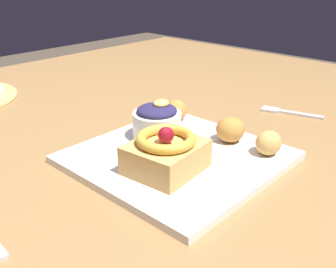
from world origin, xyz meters
The scene contains 8 objects.
dining_table centered at (0.00, 0.00, 0.65)m, with size 1.55×1.12×0.73m.
front_plate centered at (-0.05, -0.23, 0.74)m, with size 0.29×0.29×0.01m, color white.
cake_slice centered at (-0.10, -0.26, 0.77)m, with size 0.11×0.10×0.07m.
berry_ramekin centered at (-0.02, -0.17, 0.77)m, with size 0.08×0.08×0.07m.
fritter_front centered at (0.06, -0.14, 0.76)m, with size 0.04×0.04×0.04m, color #BC7F38.
fritter_middle centered at (0.05, -0.27, 0.76)m, with size 0.05×0.05×0.04m, color #BC7F38.
fritter_back centered at (0.05, -0.34, 0.76)m, with size 0.04×0.04×0.04m, color tan.
fork centered at (0.27, -0.26, 0.73)m, with size 0.05×0.13×0.00m.
Camera 1 is at (-0.46, -0.60, 1.02)m, focal length 41.70 mm.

